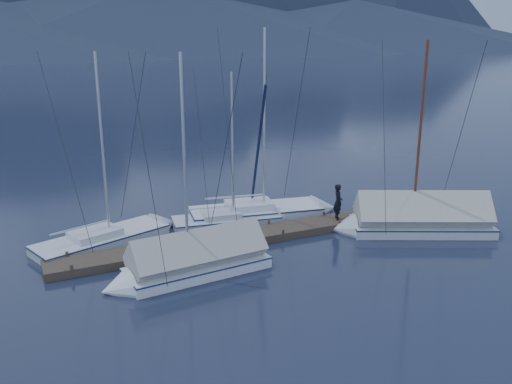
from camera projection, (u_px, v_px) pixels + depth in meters
ground at (276, 255)px, 22.59m from camera, size 1000.00×1000.00×0.00m
dock at (256, 237)px, 24.29m from camera, size 18.00×1.50×0.54m
mooring_posts at (246, 233)px, 24.02m from camera, size 15.12×1.52×0.35m
sailboat_open_left at (119, 236)px, 24.26m from camera, size 7.06×4.03×9.01m
sailboat_open_mid at (242, 220)px, 26.43m from camera, size 6.20×2.77×7.95m
sailboat_open_right at (274, 212)px, 27.52m from camera, size 7.87×3.61×10.07m
sailboat_covered_near at (409, 222)px, 25.11m from camera, size 7.61×5.19×9.59m
sailboat_covered_far at (185, 265)px, 20.47m from camera, size 6.63×2.76×9.09m
person at (338, 202)px, 25.67m from camera, size 0.58×0.73×1.73m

